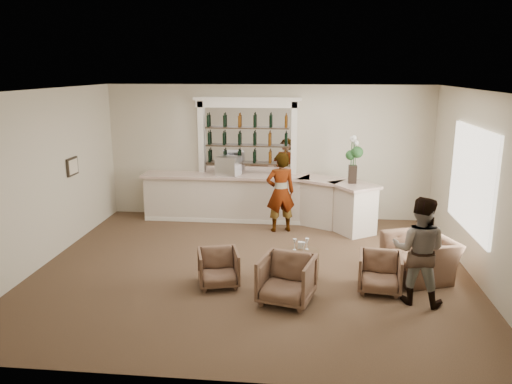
# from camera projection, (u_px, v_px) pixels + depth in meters

# --- Properties ---
(ground) EXTENTS (8.00, 8.00, 0.00)m
(ground) POSITION_uv_depth(u_px,v_px,m) (252.00, 269.00, 9.39)
(ground) COLOR brown
(ground) RESTS_ON ground
(room_shell) EXTENTS (8.04, 7.02, 3.32)m
(room_shell) POSITION_uv_depth(u_px,v_px,m) (265.00, 140.00, 9.50)
(room_shell) COLOR beige
(room_shell) RESTS_ON ground
(bar_counter) EXTENTS (5.72, 1.80, 1.14)m
(bar_counter) POSITION_uv_depth(u_px,v_px,m) (259.00, 199.00, 12.17)
(bar_counter) COLOR white
(bar_counter) RESTS_ON ground
(back_bar_alcove) EXTENTS (2.64, 0.25, 3.00)m
(back_bar_alcove) POSITION_uv_depth(u_px,v_px,m) (247.00, 137.00, 12.25)
(back_bar_alcove) COLOR white
(back_bar_alcove) RESTS_ON ground
(cocktail_table) EXTENTS (0.64, 0.64, 0.50)m
(cocktail_table) POSITION_uv_depth(u_px,v_px,m) (301.00, 264.00, 8.97)
(cocktail_table) COLOR #4F3922
(cocktail_table) RESTS_ON ground
(sommelier) EXTENTS (0.77, 0.62, 1.84)m
(sommelier) POSITION_uv_depth(u_px,v_px,m) (281.00, 192.00, 11.38)
(sommelier) COLOR gray
(sommelier) RESTS_ON ground
(guest) EXTENTS (1.01, 0.89, 1.75)m
(guest) POSITION_uv_depth(u_px,v_px,m) (419.00, 251.00, 7.86)
(guest) COLOR gray
(guest) RESTS_ON ground
(armchair_left) EXTENTS (0.84, 0.85, 0.63)m
(armchair_left) POSITION_uv_depth(u_px,v_px,m) (218.00, 268.00, 8.61)
(armchair_left) COLOR brown
(armchair_left) RESTS_ON ground
(armchair_center) EXTENTS (0.99, 1.01, 0.76)m
(armchair_center) POSITION_uv_depth(u_px,v_px,m) (287.00, 279.00, 7.99)
(armchair_center) COLOR brown
(armchair_center) RESTS_ON ground
(armchair_right) EXTENTS (0.79, 0.80, 0.66)m
(armchair_right) POSITION_uv_depth(u_px,v_px,m) (380.00, 272.00, 8.39)
(armchair_right) COLOR brown
(armchair_right) RESTS_ON ground
(armchair_far) EXTENTS (1.35, 1.44, 0.75)m
(armchair_far) POSITION_uv_depth(u_px,v_px,m) (420.00, 257.00, 8.93)
(armchair_far) COLOR brown
(armchair_far) RESTS_ON ground
(espresso_machine) EXTENTS (0.62, 0.56, 0.46)m
(espresso_machine) POSITION_uv_depth(u_px,v_px,m) (228.00, 166.00, 12.10)
(espresso_machine) COLOR silver
(espresso_machine) RESTS_ON bar_counter
(flower_vase) EXTENTS (0.29, 0.29, 1.08)m
(flower_vase) POSITION_uv_depth(u_px,v_px,m) (353.00, 157.00, 11.19)
(flower_vase) COLOR black
(flower_vase) RESTS_ON bar_counter
(wine_glass_bar_left) EXTENTS (0.07, 0.07, 0.21)m
(wine_glass_bar_left) POSITION_uv_depth(u_px,v_px,m) (233.00, 171.00, 12.13)
(wine_glass_bar_left) COLOR white
(wine_glass_bar_left) RESTS_ON bar_counter
(wine_glass_bar_right) EXTENTS (0.07, 0.07, 0.21)m
(wine_glass_bar_right) POSITION_uv_depth(u_px,v_px,m) (229.00, 171.00, 12.12)
(wine_glass_bar_right) COLOR white
(wine_glass_bar_right) RESTS_ON bar_counter
(wine_glass_tbl_a) EXTENTS (0.07, 0.07, 0.21)m
(wine_glass_tbl_a) POSITION_uv_depth(u_px,v_px,m) (295.00, 244.00, 8.92)
(wine_glass_tbl_a) COLOR white
(wine_glass_tbl_a) RESTS_ON cocktail_table
(wine_glass_tbl_b) EXTENTS (0.07, 0.07, 0.21)m
(wine_glass_tbl_b) POSITION_uv_depth(u_px,v_px,m) (307.00, 244.00, 8.95)
(wine_glass_tbl_b) COLOR white
(wine_glass_tbl_b) RESTS_ON cocktail_table
(wine_glass_tbl_c) EXTENTS (0.07, 0.07, 0.21)m
(wine_glass_tbl_c) POSITION_uv_depth(u_px,v_px,m) (303.00, 248.00, 8.75)
(wine_glass_tbl_c) COLOR white
(wine_glass_tbl_c) RESTS_ON cocktail_table
(napkin_holder) EXTENTS (0.08, 0.08, 0.12)m
(napkin_holder) POSITION_uv_depth(u_px,v_px,m) (300.00, 245.00, 9.03)
(napkin_holder) COLOR white
(napkin_holder) RESTS_ON cocktail_table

